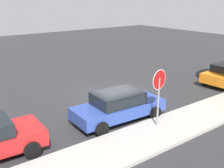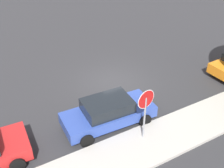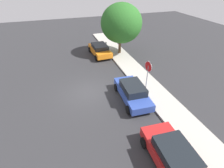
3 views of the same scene
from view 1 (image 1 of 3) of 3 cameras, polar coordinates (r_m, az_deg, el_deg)
The scene contains 4 objects.
ground_plane at distance 16.90m, azimuth 0.25°, elevation -2.05°, with size 60.00×60.00×0.00m, color #2D2D30.
sidewalk_curb at distance 13.42m, azimuth 14.11°, elevation -7.68°, with size 32.00×2.30×0.14m, color #B2ADA3.
stop_sign at distance 12.17m, azimuth 9.51°, elevation -0.80°, with size 0.88×0.13×2.70m.
parked_car_blue at distance 13.16m, azimuth 1.31°, elevation -4.47°, with size 4.50×2.14×1.43m.
Camera 1 is at (9.69, 12.64, 5.66)m, focal length 45.00 mm.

